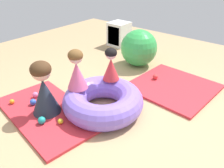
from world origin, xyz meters
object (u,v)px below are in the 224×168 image
object	(u,v)px
play_ball_yellow	(61,121)
play_ball_blue	(33,102)
play_ball_pink	(35,95)
play_ball_teal	(42,120)
play_ball_red	(155,77)
play_ball_orange	(12,102)
child_in_pink	(77,70)
adult_seated	(44,88)
play_ball_green	(69,114)
exercise_ball_large	(139,48)
child_in_red	(111,64)
inflatable_cushion	(103,101)
storage_cube	(118,34)

from	to	relation	value
play_ball_yellow	play_ball_blue	distance (m)	0.65
play_ball_pink	play_ball_teal	distance (m)	0.68
play_ball_red	play_ball_orange	xyz separation A→B (m)	(-1.23, -2.01, -0.01)
child_in_pink	adult_seated	xyz separation A→B (m)	(-0.24, -0.39, -0.20)
play_ball_green	child_in_pink	bearing A→B (deg)	107.77
play_ball_red	exercise_ball_large	bearing A→B (deg)	147.73
child_in_red	child_in_pink	world-z (taller)	child_in_pink
child_in_red	child_in_pink	bearing A→B (deg)	85.74
play_ball_yellow	inflatable_cushion	bearing A→B (deg)	71.37
play_ball_pink	play_ball_red	world-z (taller)	same
play_ball_red	play_ball_orange	bearing A→B (deg)	-121.40
play_ball_blue	play_ball_green	xyz separation A→B (m)	(0.62, 0.15, -0.01)
play_ball_pink	play_ball_blue	bearing A→B (deg)	-43.36
inflatable_cushion	child_in_pink	world-z (taller)	child_in_pink
play_ball_teal	play_ball_orange	world-z (taller)	play_ball_teal
play_ball_yellow	play_ball_orange	distance (m)	0.92
child_in_red	play_ball_yellow	world-z (taller)	child_in_red
storage_cube	play_ball_pink	bearing A→B (deg)	-78.67
play_ball_blue	exercise_ball_large	distance (m)	2.27
adult_seated	storage_cube	xyz separation A→B (m)	(-0.99, 2.86, -0.13)
adult_seated	play_ball_teal	size ratio (longest dim) A/B	7.67
play_ball_yellow	play_ball_pink	bearing A→B (deg)	168.40
play_ball_green	exercise_ball_large	bearing A→B (deg)	97.64
play_ball_blue	play_ball_yellow	bearing A→B (deg)	-2.40
play_ball_blue	storage_cube	xyz separation A→B (m)	(-0.70, 2.89, 0.19)
adult_seated	storage_cube	world-z (taller)	adult_seated
play_ball_teal	play_ball_blue	bearing A→B (deg)	158.82
child_in_pink	storage_cube	world-z (taller)	child_in_pink
child_in_pink	exercise_ball_large	xyz separation A→B (m)	(-0.19, 1.81, -0.25)
child_in_pink	play_ball_teal	world-z (taller)	child_in_pink
play_ball_green	play_ball_orange	xyz separation A→B (m)	(-0.88, -0.33, 0.00)
play_ball_blue	play_ball_red	xyz separation A→B (m)	(0.97, 1.83, -0.00)
play_ball_pink	storage_cube	xyz separation A→B (m)	(-0.55, 2.76, 0.19)
child_in_pink	play_ball_green	bearing A→B (deg)	135.67
child_in_pink	storage_cube	size ratio (longest dim) A/B	0.99
play_ball_yellow	play_ball_blue	xyz separation A→B (m)	(-0.65, 0.03, 0.01)
inflatable_cushion	exercise_ball_large	world-z (taller)	exercise_ball_large
inflatable_cushion	play_ball_blue	xyz separation A→B (m)	(-0.85, -0.57, -0.08)
inflatable_cushion	play_ball_yellow	bearing A→B (deg)	-108.63
play_ball_blue	storage_cube	bearing A→B (deg)	103.53
play_ball_orange	storage_cube	size ratio (longest dim) A/B	0.13
inflatable_cushion	child_in_red	xyz separation A→B (m)	(-0.13, 0.33, 0.40)
play_ball_green	child_in_red	bearing A→B (deg)	82.04
play_ball_teal	play_ball_orange	distance (m)	0.72
play_ball_orange	exercise_ball_large	world-z (taller)	exercise_ball_large
child_in_red	play_ball_pink	xyz separation A→B (m)	(-0.87, -0.77, -0.49)
play_ball_red	storage_cube	xyz separation A→B (m)	(-1.66, 1.06, 0.20)
child_in_pink	exercise_ball_large	size ratio (longest dim) A/B	0.77
play_ball_red	play_ball_orange	size ratio (longest dim) A/B	1.27
play_ball_blue	play_ball_green	distance (m)	0.63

